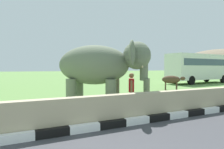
# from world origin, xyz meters

# --- Properties ---
(striped_curb) EXTENTS (16.20, 0.20, 0.24)m
(striped_curb) POSITION_xyz_m (-0.35, 4.16, 0.12)
(striped_curb) COLOR white
(striped_curb) RESTS_ON ground_plane
(barrier_parapet) EXTENTS (28.00, 0.36, 1.00)m
(barrier_parapet) POSITION_xyz_m (2.00, 4.46, 0.50)
(barrier_parapet) COLOR tan
(barrier_parapet) RESTS_ON ground_plane
(elephant) EXTENTS (3.94, 3.64, 2.97)m
(elephant) POSITION_xyz_m (2.53, 6.49, 1.95)
(elephant) COLOR #66705A
(elephant) RESTS_ON ground_plane
(person_handler) EXTENTS (0.43, 0.60, 1.66)m
(person_handler) POSITION_xyz_m (3.81, 6.14, 0.93)
(person_handler) COLOR navy
(person_handler) RESTS_ON ground_plane
(bus_white) EXTENTS (9.56, 3.08, 3.50)m
(bus_white) POSITION_xyz_m (19.39, 15.46, 2.08)
(bus_white) COLOR silver
(bus_white) RESTS_ON ground_plane
(cow_near) EXTENTS (1.69, 1.57, 1.23)m
(cow_near) POSITION_xyz_m (10.95, 11.27, 0.87)
(cow_near) COLOR #473323
(cow_near) RESTS_ON ground_plane
(hill_east) EXTENTS (33.77, 27.01, 14.99)m
(hill_east) POSITION_xyz_m (55.00, 36.85, 0.00)
(hill_east) COLOR #796A54
(hill_east) RESTS_ON ground_plane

